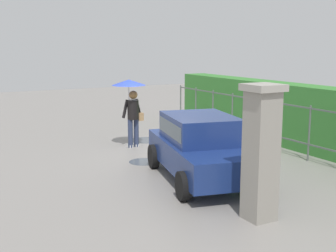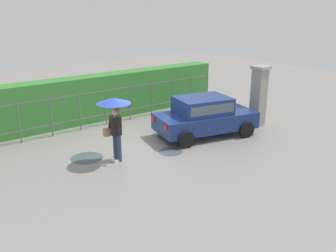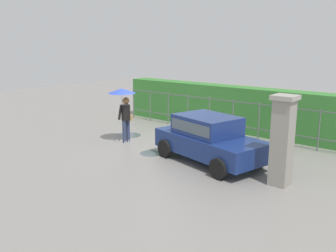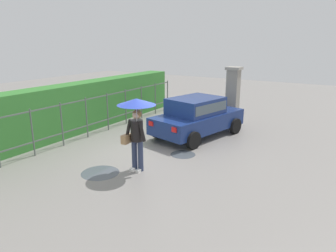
{
  "view_description": "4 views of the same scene",
  "coord_description": "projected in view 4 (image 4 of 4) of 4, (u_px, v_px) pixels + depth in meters",
  "views": [
    {
      "loc": [
        10.66,
        -5.92,
        3.08
      ],
      "look_at": [
        0.3,
        -0.28,
        0.92
      ],
      "focal_mm": 47.63,
      "sensor_mm": 36.0,
      "label": 1
    },
    {
      "loc": [
        -6.57,
        -9.63,
        4.55
      ],
      "look_at": [
        0.36,
        -0.71,
        0.82
      ],
      "focal_mm": 38.18,
      "sensor_mm": 36.0,
      "label": 2
    },
    {
      "loc": [
        8.46,
        -9.91,
        3.73
      ],
      "look_at": [
        0.7,
        -0.63,
        0.97
      ],
      "focal_mm": 39.35,
      "sensor_mm": 36.0,
      "label": 3
    },
    {
      "loc": [
        -7.95,
        -5.47,
        3.52
      ],
      "look_at": [
        0.62,
        -0.2,
        0.74
      ],
      "focal_mm": 33.5,
      "sensor_mm": 36.0,
      "label": 4
    }
  ],
  "objects": [
    {
      "name": "hedge_row",
      "position": [
        80.0,
        107.0,
        12.39
      ],
      "size": [
        11.2,
        0.9,
        1.9
      ],
      "primitive_type": "cube",
      "color": "#387F33",
      "rests_on": "ground"
    },
    {
      "name": "fence_section",
      "position": [
        97.0,
        113.0,
        11.96
      ],
      "size": [
        10.25,
        0.05,
        1.5
      ],
      "color": "#59605B",
      "rests_on": "ground"
    },
    {
      "name": "ground_plane",
      "position": [
        153.0,
        151.0,
        10.23
      ],
      "size": [
        40.0,
        40.0,
        0.0
      ],
      "primitive_type": "plane",
      "color": "gray"
    },
    {
      "name": "puddle_near",
      "position": [
        183.0,
        154.0,
        9.94
      ],
      "size": [
        0.8,
        0.8,
        0.0
      ],
      "primitive_type": "cylinder",
      "color": "#4C545B",
      "rests_on": "ground"
    },
    {
      "name": "gate_pillar",
      "position": [
        233.0,
        95.0,
        13.39
      ],
      "size": [
        0.6,
        0.6,
        2.42
      ],
      "color": "gray",
      "rests_on": "ground"
    },
    {
      "name": "car",
      "position": [
        197.0,
        115.0,
        11.62
      ],
      "size": [
        3.98,
        2.52,
        1.48
      ],
      "rotation": [
        0.0,
        0.0,
        -0.23
      ],
      "color": "navy",
      "rests_on": "ground"
    },
    {
      "name": "pedestrian",
      "position": [
        136.0,
        118.0,
        8.29
      ],
      "size": [
        1.02,
        1.02,
        2.05
      ],
      "rotation": [
        0.0,
        0.0,
        -3.09
      ],
      "color": "#2D3856",
      "rests_on": "ground"
    },
    {
      "name": "puddle_far",
      "position": [
        100.0,
        173.0,
        8.57
      ],
      "size": [
        1.04,
        1.04,
        0.0
      ],
      "primitive_type": "cylinder",
      "color": "#4C545B",
      "rests_on": "ground"
    }
  ]
}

